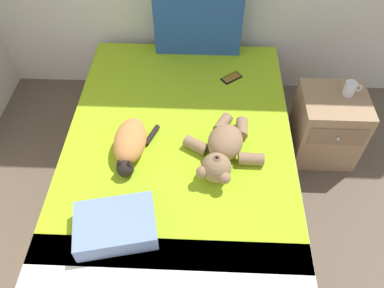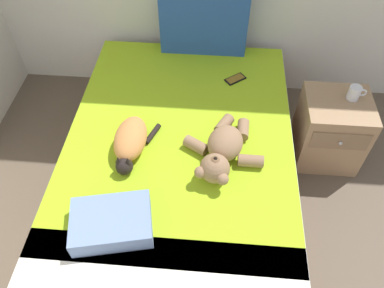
% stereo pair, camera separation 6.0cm
% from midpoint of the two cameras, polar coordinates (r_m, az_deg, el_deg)
% --- Properties ---
extents(bed, '(1.46, 2.02, 0.47)m').
position_cam_midpoint_polar(bed, '(2.54, -2.50, -2.58)').
color(bed, '#9E7A56').
rests_on(bed, ground_plane).
extents(patterned_cushion, '(0.64, 0.14, 0.52)m').
position_cam_midpoint_polar(patterned_cushion, '(2.89, 0.31, 18.25)').
color(patterned_cushion, '#264C99').
rests_on(patterned_cushion, bed).
extents(cat, '(0.25, 0.42, 0.15)m').
position_cam_midpoint_polar(cat, '(2.26, -10.07, 0.09)').
color(cat, '#D18447').
rests_on(cat, bed).
extents(teddy_bear, '(0.48, 0.57, 0.18)m').
position_cam_midpoint_polar(teddy_bear, '(2.19, 3.87, -0.89)').
color(teddy_bear, '#937051').
rests_on(teddy_bear, bed).
extents(cell_phone, '(0.16, 0.15, 0.01)m').
position_cam_midpoint_polar(cell_phone, '(2.77, 5.32, 9.87)').
color(cell_phone, black).
rests_on(cell_phone, bed).
extents(throw_pillow, '(0.45, 0.36, 0.11)m').
position_cam_midpoint_polar(throw_pillow, '(1.98, -12.30, -11.91)').
color(throw_pillow, '#728CB7').
rests_on(throw_pillow, bed).
extents(nightstand, '(0.44, 0.44, 0.53)m').
position_cam_midpoint_polar(nightstand, '(2.86, 19.06, 2.58)').
color(nightstand, '#9E7A56').
rests_on(nightstand, ground_plane).
extents(mug, '(0.12, 0.08, 0.09)m').
position_cam_midpoint_polar(mug, '(2.72, 22.13, 7.75)').
color(mug, silver).
rests_on(mug, nightstand).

